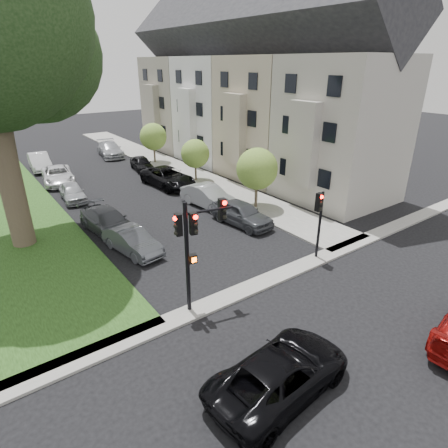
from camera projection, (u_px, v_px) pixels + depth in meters
ground at (293, 305)px, 15.98m from camera, size 140.00×140.00×0.00m
sidewalk_right at (167, 165)px, 37.40m from camera, size 3.50×44.00×0.12m
sidewalk_cross at (262, 283)px, 17.44m from camera, size 60.00×1.00×0.12m
house_a at (344, 103)px, 25.85m from camera, size 7.70×7.55×15.97m
house_b at (270, 95)px, 31.41m from camera, size 7.70×7.55×15.97m
house_c at (219, 90)px, 36.98m from camera, size 7.70×7.55×15.97m
house_d at (181, 86)px, 42.55m from camera, size 7.70×7.55×15.97m
small_tree_a at (257, 169)px, 25.40m from camera, size 2.85×2.85×4.27m
small_tree_b at (195, 154)px, 31.48m from camera, size 2.42×2.42×3.62m
small_tree_c at (153, 137)px, 37.22m from camera, size 2.67×2.67×4.00m
traffic_signal_main at (195, 236)px, 14.46m from camera, size 2.36×0.68×4.82m
traffic_signal_secondary at (319, 214)px, 18.64m from camera, size 0.48×0.39×3.69m
car_cross_near at (281, 373)px, 11.55m from camera, size 5.25×2.81×1.40m
car_parked_0 at (242, 213)px, 23.55m from camera, size 2.26×4.62×1.52m
car_parked_1 at (208, 197)px, 26.45m from camera, size 2.15×4.81×1.53m
car_parked_2 at (168, 177)px, 30.88m from camera, size 2.98×5.73×1.54m
car_parked_3 at (142, 163)px, 35.47m from camera, size 2.12×4.07×1.32m
car_parked_4 at (110, 149)px, 40.64m from camera, size 2.98×5.60×1.55m
car_parked_5 at (132, 241)px, 20.12m from camera, size 2.12×4.25×1.34m
car_parked_6 at (108, 221)px, 22.49m from camera, size 2.50×5.09×1.42m
car_parked_7 at (73, 192)px, 27.71m from camera, size 1.88×3.93×1.30m
car_parked_8 at (58, 175)px, 31.64m from camera, size 3.07×5.38×1.41m
car_parked_9 at (39, 162)px, 35.62m from camera, size 1.99×4.87×1.57m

